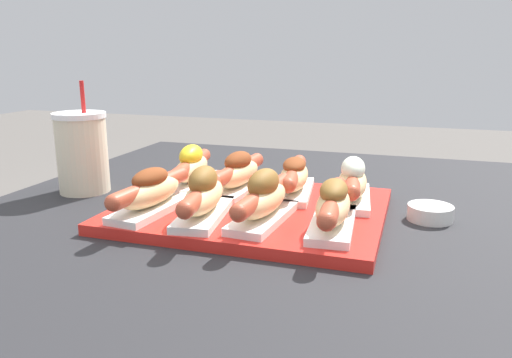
% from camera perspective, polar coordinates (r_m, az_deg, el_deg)
% --- Properties ---
extents(serving_tray, '(0.43, 0.35, 0.02)m').
position_cam_1_polar(serving_tray, '(0.84, -0.42, -3.55)').
color(serving_tray, red).
rests_on(serving_tray, patio_table).
extents(hot_dog_0, '(0.07, 0.21, 0.07)m').
position_cam_1_polar(hot_dog_0, '(0.81, -11.91, -1.41)').
color(hot_dog_0, white).
rests_on(hot_dog_0, serving_tray).
extents(hot_dog_1, '(0.08, 0.21, 0.08)m').
position_cam_1_polar(hot_dog_1, '(0.77, -6.01, -1.87)').
color(hot_dog_1, white).
rests_on(hot_dog_1, serving_tray).
extents(hot_dog_2, '(0.07, 0.21, 0.08)m').
position_cam_1_polar(hot_dog_2, '(0.75, 0.87, -2.24)').
color(hot_dog_2, white).
rests_on(hot_dog_2, serving_tray).
extents(hot_dog_3, '(0.07, 0.21, 0.07)m').
position_cam_1_polar(hot_dog_3, '(0.73, 8.81, -3.03)').
color(hot_dog_3, white).
rests_on(hot_dog_3, serving_tray).
extents(hot_dog_4, '(0.08, 0.21, 0.08)m').
position_cam_1_polar(hot_dog_4, '(0.96, -7.38, 1.32)').
color(hot_dog_4, white).
rests_on(hot_dog_4, serving_tray).
extents(hot_dog_5, '(0.07, 0.21, 0.07)m').
position_cam_1_polar(hot_dog_5, '(0.91, -2.04, 0.69)').
color(hot_dog_5, white).
rests_on(hot_dog_5, serving_tray).
extents(hot_dog_6, '(0.08, 0.21, 0.07)m').
position_cam_1_polar(hot_dog_6, '(0.89, 4.38, 0.27)').
color(hot_dog_6, white).
rests_on(hot_dog_6, serving_tray).
extents(hot_dog_7, '(0.08, 0.21, 0.08)m').
position_cam_1_polar(hot_dog_7, '(0.87, 10.97, -0.30)').
color(hot_dog_7, white).
rests_on(hot_dog_7, serving_tray).
extents(sauce_bowl, '(0.07, 0.07, 0.03)m').
position_cam_1_polar(sauce_bowl, '(0.86, 19.29, -3.56)').
color(sauce_bowl, silver).
rests_on(sauce_bowl, patio_table).
extents(drink_cup, '(0.10, 0.10, 0.22)m').
position_cam_1_polar(drink_cup, '(1.02, -19.24, 2.89)').
color(drink_cup, beige).
rests_on(drink_cup, patio_table).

